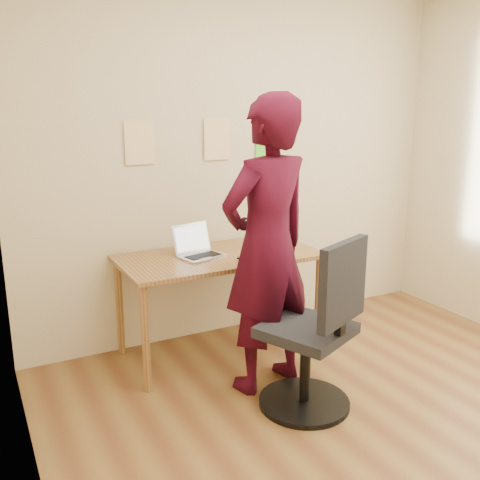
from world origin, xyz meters
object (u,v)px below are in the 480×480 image
phone (248,259)px  person (267,247)px  laptop (198,249)px  desk (219,266)px  office_chair (316,339)px

phone → person: (-0.06, -0.36, 0.17)m
laptop → person: bearing=-84.3°
desk → phone: bearing=-58.6°
laptop → office_chair: (0.31, -0.99, -0.34)m
laptop → phone: laptop is taller
laptop → person: 0.64m
office_chair → laptop: bearing=83.7°
laptop → person: size_ratio=0.19×
phone → person: size_ratio=0.08×
desk → laptop: (-0.14, 0.04, 0.14)m
desk → laptop: bearing=163.6°
desk → person: 0.62m
phone → office_chair: 0.81m
office_chair → person: 0.62m
laptop → office_chair: bearing=-86.0°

